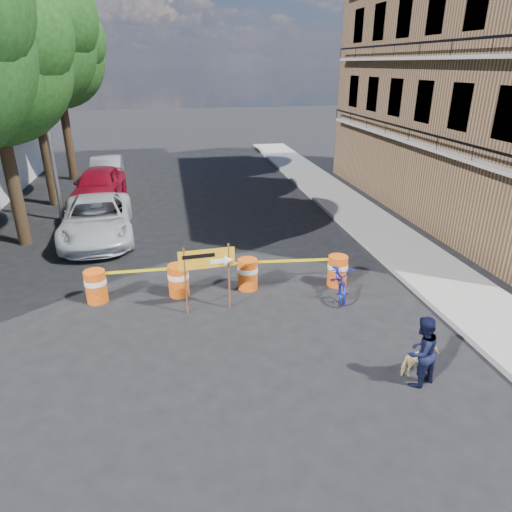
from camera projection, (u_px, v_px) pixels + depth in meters
name	position (u px, v px, depth m)	size (l,w,h in m)	color
ground	(244.00, 326.00, 11.23)	(120.00, 120.00, 0.00)	black
sidewalk_east	(376.00, 228.00, 17.70)	(2.40, 40.00, 0.15)	gray
apartment_building	(506.00, 63.00, 18.19)	(8.00, 16.00, 12.00)	#856144
tree_mid_b	(29.00, 43.00, 18.32)	(5.67, 5.40, 9.62)	#332316
tree_far	(57.00, 58.00, 23.03)	(5.04, 4.80, 8.84)	#332316
streetlamp	(46.00, 109.00, 17.10)	(1.25, 0.18, 8.00)	gray
barrel_far_left	(96.00, 286.00, 12.22)	(0.58, 0.58, 0.90)	red
barrel_mid_left	(179.00, 280.00, 12.56)	(0.58, 0.58, 0.90)	red
barrel_mid_right	(248.00, 273.00, 12.93)	(0.58, 0.58, 0.90)	red
barrel_far_right	(337.00, 270.00, 13.14)	(0.58, 0.58, 0.90)	red
detour_sign	(214.00, 263.00, 11.46)	(1.42, 0.28, 1.83)	#592D19
pedestrian	(421.00, 352.00, 8.94)	(0.74, 0.57, 1.51)	black
bicycle	(340.00, 264.00, 12.45)	(0.65, 0.97, 1.85)	#131EA1
dog	(418.00, 361.00, 9.37)	(0.35, 0.78, 0.66)	#D9BD7C
suv_white	(97.00, 219.00, 16.61)	(2.46, 5.33, 1.48)	white
sedan_red	(99.00, 185.00, 20.94)	(1.91, 4.75, 1.62)	#A70D26
sedan_silver	(107.00, 171.00, 24.10)	(1.53, 4.40, 1.45)	#ADB1B5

